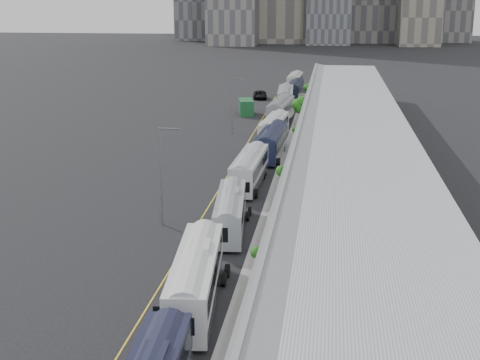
% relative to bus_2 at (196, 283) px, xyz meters
% --- Properties ---
extents(sidewalk, '(10.00, 170.00, 0.12)m').
position_rel_bus_2_xyz_m(sidewalk, '(7.26, 22.09, -1.60)').
color(sidewalk, gray).
rests_on(sidewalk, ground).
extents(lane_line, '(0.12, 160.00, 0.02)m').
position_rel_bus_2_xyz_m(lane_line, '(-3.24, 22.09, -1.65)').
color(lane_line, gold).
rests_on(lane_line, ground).
extents(depot, '(12.45, 160.40, 7.20)m').
position_rel_bus_2_xyz_m(depot, '(11.25, 22.09, 1.86)').
color(depot, gray).
rests_on(depot, ground).
extents(bus_2, '(3.94, 13.63, 3.93)m').
position_rel_bus_2_xyz_m(bus_2, '(0.00, 0.00, 0.00)').
color(bus_2, silver).
rests_on(bus_2, ground).
extents(bus_3, '(3.59, 12.17, 3.51)m').
position_rel_bus_2_xyz_m(bus_3, '(0.02, 15.31, -0.18)').
color(bus_3, gray).
rests_on(bus_3, ground).
extents(bus_4, '(3.00, 13.00, 3.78)m').
position_rel_bus_2_xyz_m(bus_4, '(-0.12, 30.53, -0.06)').
color(bus_4, '#B7B9C2').
rests_on(bus_4, ground).
extents(bus_5, '(3.24, 13.46, 3.91)m').
position_rel_bus_2_xyz_m(bus_5, '(1.06, 44.97, -0.01)').
color(bus_5, '#171B34').
rests_on(bus_5, ground).
extents(bus_6, '(3.54, 13.01, 3.76)m').
position_rel_bus_2_xyz_m(bus_6, '(0.46, 55.09, -0.07)').
color(bus_6, silver).
rests_on(bus_6, ground).
extents(bus_7, '(3.82, 13.89, 4.01)m').
position_rel_bus_2_xyz_m(bus_7, '(0.22, 70.89, 0.04)').
color(bus_7, gray).
rests_on(bus_7, ground).
extents(bus_8, '(3.51, 14.13, 4.09)m').
position_rel_bus_2_xyz_m(bus_8, '(-0.03, 85.74, 0.07)').
color(bus_8, '#95989E').
rests_on(bus_8, ground).
extents(bus_9, '(3.06, 12.57, 3.65)m').
position_rel_bus_2_xyz_m(bus_9, '(0.99, 99.94, -0.12)').
color(bus_9, black).
rests_on(bus_9, ground).
extents(bus_10, '(3.12, 13.37, 3.88)m').
position_rel_bus_2_xyz_m(bus_10, '(0.23, 113.00, -0.02)').
color(bus_10, silver).
rests_on(bus_10, ground).
extents(tree_1, '(1.11, 1.11, 4.09)m').
position_rel_bus_2_xyz_m(tree_1, '(4.50, 1.24, 1.74)').
color(tree_1, black).
rests_on(tree_1, ground).
extents(tree_2, '(1.38, 1.38, 4.09)m').
position_rel_bus_2_xyz_m(tree_2, '(4.37, 24.15, 1.67)').
color(tree_2, black).
rests_on(tree_2, ground).
extents(tree_3, '(1.28, 1.28, 3.43)m').
position_rel_bus_2_xyz_m(tree_3, '(4.42, 49.41, 1.07)').
color(tree_3, black).
rests_on(tree_3, ground).
extents(tree_4, '(2.41, 2.41, 4.91)m').
position_rel_bus_2_xyz_m(tree_4, '(3.68, 67.41, 2.03)').
color(tree_4, black).
rests_on(tree_4, ground).
extents(tree_5, '(1.69, 1.69, 4.10)m').
position_rel_bus_2_xyz_m(tree_5, '(4.21, 91.58, 1.56)').
color(tree_5, black).
rests_on(tree_5, ground).
extents(street_lamp_near, '(2.04, 0.22, 9.15)m').
position_rel_bus_2_xyz_m(street_lamp_near, '(-6.30, 16.20, 3.61)').
color(street_lamp_near, '#59595E').
rests_on(street_lamp_near, ground).
extents(street_lamp_far, '(2.04, 0.22, 8.62)m').
position_rel_bus_2_xyz_m(street_lamp_far, '(-6.35, 60.36, 3.34)').
color(street_lamp_far, '#59595E').
rests_on(street_lamp_far, ground).
extents(shipping_container, '(3.44, 6.01, 2.73)m').
position_rel_bus_2_xyz_m(shipping_container, '(-6.59, 78.03, -0.30)').
color(shipping_container, '#164825').
rests_on(shipping_container, ground).
extents(suv, '(3.49, 6.25, 1.65)m').
position_rel_bus_2_xyz_m(suv, '(-6.23, 98.12, -0.83)').
color(suv, black).
rests_on(suv, ground).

